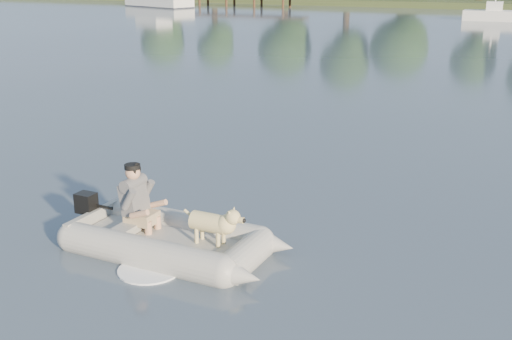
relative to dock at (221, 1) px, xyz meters
The scene contains 8 objects.
water 58.14m from the dock, 63.43° to the right, with size 160.00×160.00×0.00m, color slate.
shore_bank 27.86m from the dock, 21.04° to the left, with size 160.00×12.00×0.70m, color #47512D.
dock is the anchor object (origin of this frame).
dinghy 57.86m from the dock, 63.68° to the right, with size 4.15×2.62×1.28m, color #A4A49F, non-canonical shape.
man 57.51m from the dock, 64.22° to the right, with size 0.67×0.57×0.99m, color #58585C, non-canonical shape.
dog 58.10m from the dock, 63.14° to the right, with size 0.86×0.31×0.57m, color #CDBC76, non-canonical shape.
outboard_motor 57.14m from the dock, 65.03° to the right, with size 0.38×0.27×0.73m, color black, non-canonical shape.
motorboat 27.78m from the dock, 16.55° to the right, with size 4.80×1.84×2.03m, color white, non-canonical shape.
Camera 1 is at (4.17, -7.04, 3.90)m, focal length 45.00 mm.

